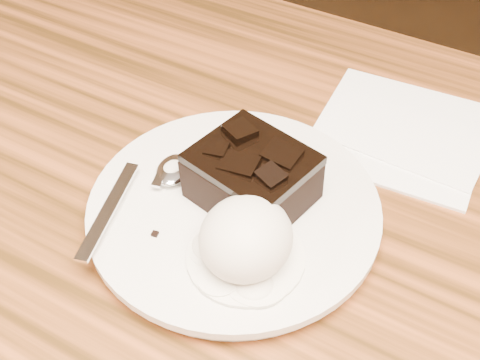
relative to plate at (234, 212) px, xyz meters
The scene contains 9 objects.
plate is the anchor object (origin of this frame).
brownie 0.04m from the plate, 59.29° to the left, with size 0.09×0.08×0.04m, color black.
ice_cream_scoop 0.07m from the plate, 50.84° to the right, with size 0.07×0.07×0.06m, color silver.
melt_puddle 0.06m from the plate, 50.84° to the right, with size 0.09×0.09×0.00m, color white.
spoon 0.06m from the plate, behind, with size 0.03×0.16×0.01m, color silver, non-canonical shape.
napkin 0.20m from the plate, 64.45° to the left, with size 0.16×0.16×0.01m, color white.
crumb_a 0.05m from the plate, 168.00° to the left, with size 0.01×0.01×0.00m, color black.
crumb_b 0.07m from the plate, 122.30° to the right, with size 0.01×0.01×0.00m, color black.
crumb_c 0.10m from the plate, 47.40° to the right, with size 0.01×0.00×0.00m, color black.
Camera 1 is at (0.07, -0.25, 1.15)m, focal length 45.88 mm.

